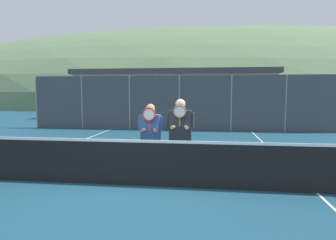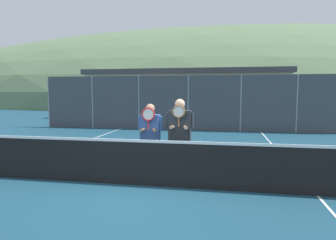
# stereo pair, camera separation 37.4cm
# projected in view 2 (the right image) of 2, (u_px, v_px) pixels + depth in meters

# --- Properties ---
(ground_plane) EXTENTS (120.00, 120.00, 0.00)m
(ground_plane) POSITION_uv_depth(u_px,v_px,m) (135.00, 185.00, 6.40)
(ground_plane) COLOR navy
(hill_distant) EXTENTS (143.40, 79.66, 27.88)m
(hill_distant) POSITION_uv_depth(u_px,v_px,m) (216.00, 101.00, 66.04)
(hill_distant) COLOR #5B7551
(hill_distant) RESTS_ON ground_plane
(clubhouse_building) EXTENTS (14.87, 5.50, 3.61)m
(clubhouse_building) POSITION_uv_depth(u_px,v_px,m) (186.00, 94.00, 23.23)
(clubhouse_building) COLOR beige
(clubhouse_building) RESTS_ON ground_plane
(fence_back) EXTENTS (15.83, 0.06, 2.82)m
(fence_back) POSITION_uv_depth(u_px,v_px,m) (188.00, 103.00, 15.33)
(fence_back) COLOR gray
(fence_back) RESTS_ON ground_plane
(tennis_net) EXTENTS (9.78, 0.09, 1.09)m
(tennis_net) POSITION_uv_depth(u_px,v_px,m) (135.00, 162.00, 6.35)
(tennis_net) COLOR gray
(tennis_net) RESTS_ON ground_plane
(court_line_left_sideline) EXTENTS (0.05, 16.00, 0.01)m
(court_line_left_sideline) POSITION_uv_depth(u_px,v_px,m) (57.00, 151.00, 10.01)
(court_line_left_sideline) COLOR white
(court_line_left_sideline) RESTS_ON ground_plane
(court_line_right_sideline) EXTENTS (0.05, 16.00, 0.01)m
(court_line_right_sideline) POSITION_uv_depth(u_px,v_px,m) (286.00, 161.00, 8.65)
(court_line_right_sideline) COLOR white
(court_line_right_sideline) RESTS_ON ground_plane
(player_leftmost) EXTENTS (0.57, 0.34, 1.72)m
(player_leftmost) POSITION_uv_depth(u_px,v_px,m) (150.00, 135.00, 6.82)
(player_leftmost) COLOR #56565B
(player_leftmost) RESTS_ON ground_plane
(player_center_left) EXTENTS (0.63, 0.34, 1.83)m
(player_center_left) POSITION_uv_depth(u_px,v_px,m) (180.00, 131.00, 6.73)
(player_center_left) COLOR #56565B
(player_center_left) RESTS_ON ground_plane
(car_far_left) EXTENTS (4.57, 1.97, 1.82)m
(car_far_left) POSITION_uv_depth(u_px,v_px,m) (123.00, 108.00, 18.99)
(car_far_left) COLOR silver
(car_far_left) RESTS_ON ground_plane
(car_left_of_center) EXTENTS (4.37, 1.92, 1.66)m
(car_left_of_center) POSITION_uv_depth(u_px,v_px,m) (206.00, 111.00, 17.77)
(car_left_of_center) COLOR slate
(car_left_of_center) RESTS_ON ground_plane
(car_center) EXTENTS (4.19, 1.99, 1.77)m
(car_center) POSITION_uv_depth(u_px,v_px,m) (296.00, 111.00, 17.13)
(car_center) COLOR slate
(car_center) RESTS_ON ground_plane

